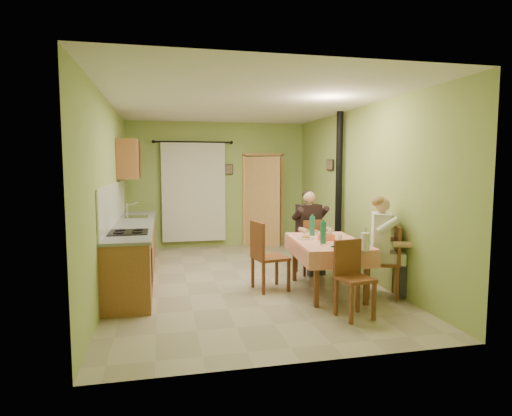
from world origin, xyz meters
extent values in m
cube|color=tan|center=(0.00, 0.00, 0.00)|extent=(4.00, 6.00, 0.01)
cube|color=#96AE59|center=(0.00, 3.00, 1.40)|extent=(4.00, 0.04, 2.80)
cube|color=#96AE59|center=(0.00, -3.00, 1.40)|extent=(4.00, 0.04, 2.80)
cube|color=#96AE59|center=(-2.00, 0.00, 1.40)|extent=(0.04, 6.00, 2.80)
cube|color=#96AE59|center=(2.00, 0.00, 1.40)|extent=(0.04, 6.00, 2.80)
cube|color=white|center=(0.00, 0.00, 2.80)|extent=(4.00, 6.00, 0.04)
cube|color=brown|center=(-1.70, 0.40, 0.44)|extent=(0.60, 3.60, 0.88)
cube|color=gray|center=(-1.70, 0.40, 0.90)|extent=(0.64, 3.64, 0.04)
cube|color=white|center=(-1.99, 0.40, 1.23)|extent=(0.02, 3.60, 0.66)
cube|color=silver|center=(-1.70, 1.20, 0.92)|extent=(0.42, 0.42, 0.03)
cube|color=black|center=(-1.70, -0.60, 0.93)|extent=(0.52, 0.56, 0.02)
cube|color=black|center=(-1.40, -0.60, 0.45)|extent=(0.01, 0.55, 0.55)
cube|color=brown|center=(-1.82, 1.70, 1.95)|extent=(0.35, 1.40, 0.70)
cylinder|color=black|center=(-0.55, 2.88, 2.35)|extent=(1.70, 0.04, 0.04)
cube|color=silver|center=(-0.55, 2.90, 1.25)|extent=(1.40, 0.06, 2.20)
cube|color=black|center=(1.05, 2.98, 1.03)|extent=(0.84, 0.03, 2.06)
cube|color=tan|center=(0.60, 2.97, 1.03)|extent=(0.06, 0.06, 2.12)
cube|color=tan|center=(1.50, 2.97, 1.03)|extent=(0.06, 0.06, 2.12)
cube|color=tan|center=(1.05, 2.97, 2.09)|extent=(0.96, 0.06, 0.06)
cube|color=tan|center=(0.99, 2.75, 1.02)|extent=(0.72, 0.46, 2.04)
cube|color=#EA917A|center=(1.09, -0.91, 0.74)|extent=(1.07, 1.63, 0.04)
cube|color=#EA917A|center=(1.02, -1.68, 0.63)|extent=(0.93, 0.10, 0.22)
cube|color=#EA917A|center=(1.16, -0.13, 0.63)|extent=(0.93, 0.10, 0.22)
cube|color=#EA917A|center=(0.62, -0.87, 0.63)|extent=(0.15, 1.55, 0.22)
cube|color=#EA917A|center=(1.55, -0.95, 0.63)|extent=(0.15, 1.55, 0.22)
cylinder|color=white|center=(1.14, -0.23, 0.77)|extent=(0.25, 0.25, 0.02)
ellipsoid|color=#CC7233|center=(1.14, -0.23, 0.79)|extent=(0.12, 0.12, 0.05)
cylinder|color=white|center=(1.02, -1.52, 0.77)|extent=(0.25, 0.25, 0.02)
ellipsoid|color=#CC7233|center=(1.02, -1.52, 0.79)|extent=(0.12, 0.12, 0.05)
cylinder|color=white|center=(1.31, -1.30, 0.77)|extent=(0.25, 0.25, 0.02)
ellipsoid|color=#CC7233|center=(1.31, -1.30, 0.79)|extent=(0.12, 0.12, 0.05)
cylinder|color=white|center=(0.82, -0.72, 0.77)|extent=(0.25, 0.25, 0.02)
ellipsoid|color=#CC7233|center=(0.82, -0.72, 0.79)|extent=(0.12, 0.12, 0.05)
cylinder|color=#FF7045|center=(1.09, -0.86, 0.80)|extent=(0.26, 0.26, 0.08)
cylinder|color=white|center=(1.04, -1.46, 0.77)|extent=(0.28, 0.28, 0.02)
cube|color=tan|center=(1.03, -1.46, 0.79)|extent=(0.06, 0.04, 0.03)
cube|color=tan|center=(1.09, -1.41, 0.79)|extent=(0.07, 0.07, 0.03)
cube|color=tan|center=(1.08, -1.47, 0.79)|extent=(0.07, 0.06, 0.03)
cube|color=tan|center=(0.99, -1.41, 0.79)|extent=(0.06, 0.07, 0.03)
cube|color=tan|center=(1.09, -1.44, 0.79)|extent=(0.07, 0.07, 0.03)
cube|color=tan|center=(1.04, -1.47, 0.79)|extent=(0.07, 0.07, 0.03)
cube|color=tan|center=(1.02, -1.50, 0.79)|extent=(0.07, 0.06, 0.03)
cylinder|color=silver|center=(1.21, -1.07, 0.81)|extent=(0.07, 0.07, 0.10)
cylinder|color=silver|center=(1.26, -0.58, 0.81)|extent=(0.07, 0.07, 0.10)
cylinder|color=white|center=(1.27, -1.73, 0.88)|extent=(0.11, 0.11, 0.22)
cylinder|color=silver|center=(1.27, -1.73, 0.91)|extent=(0.02, 0.02, 0.30)
cube|color=brown|center=(1.19, 0.16, 0.48)|extent=(0.42, 0.42, 0.04)
cube|color=brown|center=(1.21, -0.01, 0.72)|extent=(0.39, 0.08, 0.44)
cube|color=brown|center=(1.01, -2.00, 0.48)|extent=(0.44, 0.44, 0.04)
cube|color=brown|center=(0.98, -1.83, 0.72)|extent=(0.38, 0.11, 0.43)
cube|color=brown|center=(1.76, -1.27, 0.48)|extent=(0.58, 0.58, 0.04)
cube|color=brown|center=(1.95, -1.35, 0.75)|extent=(0.21, 0.42, 0.51)
cube|color=brown|center=(0.31, -0.63, 0.48)|extent=(0.54, 0.54, 0.04)
cube|color=brown|center=(0.10, -0.66, 0.76)|extent=(0.12, 0.46, 0.53)
cube|color=black|center=(1.20, 0.06, 0.56)|extent=(0.40, 0.44, 0.16)
cube|color=black|center=(1.19, 0.19, 0.91)|extent=(0.42, 0.26, 0.54)
sphere|color=tan|center=(1.19, 0.18, 1.30)|extent=(0.21, 0.21, 0.21)
ellipsoid|color=black|center=(1.18, 0.22, 1.34)|extent=(0.21, 0.21, 0.16)
cube|color=silver|center=(1.85, -1.31, 0.56)|extent=(0.51, 0.49, 0.16)
cube|color=silver|center=(1.73, -1.26, 0.91)|extent=(0.36, 0.45, 0.54)
sphere|color=tan|center=(1.74, -1.26, 1.30)|extent=(0.21, 0.21, 0.21)
ellipsoid|color=olive|center=(1.70, -1.25, 1.34)|extent=(0.21, 0.21, 0.16)
cylinder|color=black|center=(1.90, 0.60, 1.40)|extent=(0.12, 0.12, 2.80)
cylinder|color=black|center=(1.90, 0.60, 0.15)|extent=(0.24, 0.24, 0.30)
cube|color=black|center=(0.25, 2.97, 1.75)|extent=(0.19, 0.03, 0.23)
cube|color=brown|center=(1.97, 1.20, 1.85)|extent=(0.03, 0.31, 0.21)
camera|label=1|loc=(-1.24, -6.65, 1.84)|focal=30.00mm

